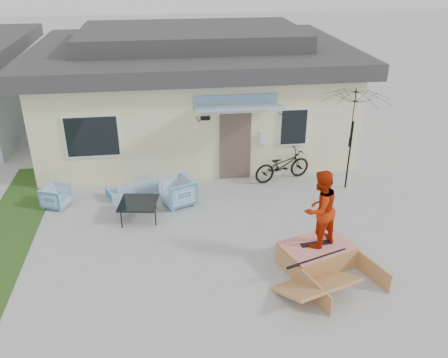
{
  "coord_description": "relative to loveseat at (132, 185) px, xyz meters",
  "views": [
    {
      "loc": [
        -1.1,
        -8.68,
        6.54
      ],
      "look_at": [
        0.3,
        1.8,
        1.3
      ],
      "focal_mm": 37.75,
      "sensor_mm": 36.0,
      "label": 1
    }
  ],
  "objects": [
    {
      "name": "skater",
      "position": [
        4.27,
        -3.97,
        1.17
      ],
      "size": [
        1.1,
        1.03,
        1.79
      ],
      "primitive_type": "imported",
      "rotation": [
        0.0,
        0.0,
        3.67
      ],
      "color": "#B22306",
      "rests_on": "skateboard"
    },
    {
      "name": "skate_ramp",
      "position": [
        4.29,
        -4.02,
        -0.03
      ],
      "size": [
        2.11,
        2.43,
        0.51
      ],
      "primitive_type": null,
      "rotation": [
        0.0,
        0.0,
        0.33
      ],
      "color": "#AA7540",
      "rests_on": "ground"
    },
    {
      "name": "armchair_right",
      "position": [
        1.3,
        -0.77,
        0.15
      ],
      "size": [
        1.05,
        1.07,
        0.87
      ],
      "primitive_type": "imported",
      "rotation": [
        0.0,
        0.0,
        -1.19
      ],
      "color": "teal",
      "rests_on": "ground"
    },
    {
      "name": "grass_strip",
      "position": [
        -3.06,
        -1.79,
        -0.28
      ],
      "size": [
        1.4,
        8.0,
        0.01
      ],
      "primitive_type": "cube",
      "color": "#244317",
      "rests_on": "ground"
    },
    {
      "name": "ground",
      "position": [
        2.14,
        -3.79,
        -0.29
      ],
      "size": [
        90.0,
        90.0,
        0.0
      ],
      "primitive_type": "plane",
      "color": "#9F9F9F",
      "rests_on": "ground"
    },
    {
      "name": "house",
      "position": [
        2.14,
        4.21,
        1.66
      ],
      "size": [
        10.8,
        8.49,
        4.1
      ],
      "color": "beige",
      "rests_on": "ground"
    },
    {
      "name": "bicycle",
      "position": [
        4.57,
        0.35,
        0.31
      ],
      "size": [
        1.97,
        1.13,
        1.19
      ],
      "primitive_type": "imported",
      "rotation": [
        0.0,
        0.0,
        1.85
      ],
      "color": "black",
      "rests_on": "ground"
    },
    {
      "name": "coffee_table",
      "position": [
        0.23,
        -1.41,
        -0.04
      ],
      "size": [
        1.11,
        1.11,
        0.48
      ],
      "primitive_type": "cube",
      "rotation": [
        0.0,
        0.0,
        -0.16
      ],
      "color": "black",
      "rests_on": "ground"
    },
    {
      "name": "loveseat",
      "position": [
        0.0,
        0.0,
        0.0
      ],
      "size": [
        1.51,
        0.99,
        0.57
      ],
      "primitive_type": "imported",
      "rotation": [
        0.0,
        0.0,
        3.57
      ],
      "color": "teal",
      "rests_on": "ground"
    },
    {
      "name": "skateboard",
      "position": [
        4.27,
        -3.97,
        0.25
      ],
      "size": [
        0.75,
        0.25,
        0.05
      ],
      "primitive_type": "cube",
      "rotation": [
        0.0,
        0.0,
        0.1
      ],
      "color": "black",
      "rests_on": "skate_ramp"
    },
    {
      "name": "patio_umbrella",
      "position": [
        6.35,
        -0.42,
        1.46
      ],
      "size": [
        2.4,
        2.31,
        2.2
      ],
      "color": "black",
      "rests_on": "ground"
    },
    {
      "name": "armchair_left",
      "position": [
        -2.06,
        -0.46,
        0.05
      ],
      "size": [
        0.82,
        0.84,
        0.68
      ],
      "primitive_type": "imported",
      "rotation": [
        0.0,
        0.0,
        1.17
      ],
      "color": "teal",
      "rests_on": "ground"
    }
  ]
}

